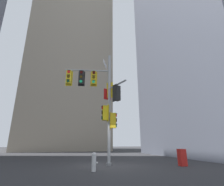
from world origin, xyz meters
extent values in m
plane|color=#2D2D30|center=(0.00, 0.00, 0.00)|extent=(120.00, 120.00, 0.00)
cube|color=slate|center=(15.85, 4.43, 21.08)|extent=(15.91, 15.91, 42.16)
cube|color=tan|center=(-2.92, 26.79, 18.27)|extent=(16.56, 16.56, 36.53)
cylinder|color=#9EA0A3|center=(0.00, 0.00, 3.89)|extent=(0.20, 0.20, 7.78)
cylinder|color=slate|center=(0.00, 0.00, 0.08)|extent=(0.36, 0.36, 0.16)
cylinder|color=#9EA0A3|center=(-1.60, 0.30, 6.51)|extent=(3.22, 0.71, 0.11)
cylinder|color=#9EA0A3|center=(0.29, -0.96, 5.12)|extent=(0.68, 1.96, 0.11)
cube|color=gold|center=(-1.09, 0.40, 5.91)|extent=(0.48, 0.12, 1.14)
cube|color=gold|center=(-1.12, 0.21, 5.91)|extent=(0.40, 0.40, 1.00)
cylinder|color=#360605|center=(-1.16, 0.01, 6.26)|extent=(0.21, 0.10, 0.20)
cube|color=black|center=(-1.16, 0.01, 6.38)|extent=(0.23, 0.11, 0.02)
cylinder|color=#3C2C06|center=(-1.16, 0.01, 5.91)|extent=(0.21, 0.10, 0.20)
cube|color=black|center=(-1.16, 0.01, 6.03)|extent=(0.23, 0.11, 0.02)
cylinder|color=#19C672|center=(-1.16, 0.01, 5.56)|extent=(0.21, 0.10, 0.20)
cube|color=black|center=(-1.16, 0.01, 5.68)|extent=(0.23, 0.11, 0.02)
cube|color=black|center=(-1.97, 0.56, 5.91)|extent=(0.48, 0.12, 1.14)
cube|color=black|center=(-2.00, 0.38, 5.91)|extent=(0.40, 0.40, 1.00)
cylinder|color=#360605|center=(-2.04, 0.18, 6.26)|extent=(0.21, 0.10, 0.20)
cube|color=black|center=(-2.04, 0.17, 6.38)|extent=(0.23, 0.11, 0.02)
cylinder|color=#3C2C06|center=(-2.04, 0.18, 5.91)|extent=(0.21, 0.10, 0.20)
cube|color=black|center=(-2.04, 0.17, 6.03)|extent=(0.23, 0.11, 0.02)
cylinder|color=#19C672|center=(-2.04, 0.18, 5.56)|extent=(0.21, 0.10, 0.20)
cube|color=black|center=(-2.04, 0.17, 5.68)|extent=(0.23, 0.11, 0.02)
cube|color=yellow|center=(-2.85, 0.73, 5.91)|extent=(0.48, 0.12, 1.14)
cube|color=yellow|center=(-2.88, 0.54, 5.91)|extent=(0.40, 0.40, 1.00)
cylinder|color=red|center=(-2.92, 0.34, 6.26)|extent=(0.21, 0.10, 0.20)
cube|color=black|center=(-2.92, 0.34, 6.38)|extent=(0.23, 0.11, 0.02)
cylinder|color=#3C2C06|center=(-2.92, 0.34, 5.91)|extent=(0.21, 0.10, 0.20)
cube|color=black|center=(-2.92, 0.34, 6.03)|extent=(0.23, 0.11, 0.02)
cylinder|color=#06311C|center=(-2.92, 0.34, 5.56)|extent=(0.21, 0.10, 0.20)
cube|color=black|center=(-2.92, 0.34, 5.68)|extent=(0.23, 0.11, 0.02)
cube|color=black|center=(0.11, -1.02, 4.52)|extent=(0.17, 0.47, 1.14)
cube|color=black|center=(0.29, -0.96, 4.52)|extent=(0.42, 0.42, 1.00)
cylinder|color=#360605|center=(0.48, -0.91, 4.87)|extent=(0.11, 0.21, 0.20)
cube|color=black|center=(0.48, -0.90, 4.99)|extent=(0.13, 0.23, 0.02)
cylinder|color=#3C2C06|center=(0.48, -0.91, 4.52)|extent=(0.11, 0.21, 0.20)
cube|color=black|center=(0.48, -0.90, 4.64)|extent=(0.13, 0.23, 0.02)
cylinder|color=#19C672|center=(0.48, -0.91, 4.17)|extent=(0.11, 0.21, 0.20)
cube|color=black|center=(0.48, -0.90, 4.29)|extent=(0.13, 0.23, 0.02)
cube|color=gold|center=(0.06, 0.09, 5.07)|extent=(0.42, 0.28, 1.14)
cube|color=gold|center=(0.16, 0.25, 5.07)|extent=(0.47, 0.47, 1.00)
cylinder|color=#360605|center=(0.27, 0.42, 5.42)|extent=(0.20, 0.16, 0.20)
cube|color=black|center=(0.27, 0.43, 5.54)|extent=(0.22, 0.18, 0.02)
cylinder|color=yellow|center=(0.27, 0.42, 5.07)|extent=(0.20, 0.16, 0.20)
cube|color=black|center=(0.27, 0.43, 5.19)|extent=(0.22, 0.18, 0.02)
cylinder|color=#06311C|center=(0.27, 0.42, 4.72)|extent=(0.20, 0.16, 0.20)
cube|color=black|center=(0.27, 0.43, 4.84)|extent=(0.22, 0.18, 0.02)
cube|color=yellow|center=(-0.11, 0.00, 3.35)|extent=(0.03, 0.48, 1.14)
cube|color=yellow|center=(-0.30, 0.00, 3.35)|extent=(0.34, 0.34, 1.00)
cylinder|color=red|center=(-0.50, 0.00, 3.70)|extent=(0.06, 0.20, 0.20)
cube|color=black|center=(-0.50, 0.00, 3.82)|extent=(0.07, 0.22, 0.02)
cylinder|color=#3C2C06|center=(-0.50, 0.00, 3.35)|extent=(0.06, 0.20, 0.20)
cube|color=black|center=(-0.50, 0.00, 3.47)|extent=(0.07, 0.22, 0.02)
cylinder|color=#06311C|center=(-0.50, 0.00, 3.00)|extent=(0.06, 0.20, 0.20)
cube|color=black|center=(-0.50, 0.00, 3.12)|extent=(0.07, 0.22, 0.02)
cube|color=gold|center=(0.10, -0.04, 2.84)|extent=(0.20, 0.46, 1.14)
cube|color=gold|center=(0.28, -0.11, 2.84)|extent=(0.44, 0.44, 1.00)
cylinder|color=red|center=(0.46, -0.18, 3.19)|extent=(0.13, 0.21, 0.20)
cube|color=black|center=(0.47, -0.18, 3.31)|extent=(0.15, 0.23, 0.02)
cylinder|color=#3C2C06|center=(0.46, -0.18, 2.84)|extent=(0.13, 0.21, 0.20)
cube|color=black|center=(0.47, -0.18, 2.96)|extent=(0.15, 0.23, 0.02)
cylinder|color=#06311C|center=(0.46, -0.18, 2.49)|extent=(0.13, 0.21, 0.20)
cube|color=black|center=(0.47, -0.18, 2.61)|extent=(0.15, 0.23, 0.02)
cube|color=white|center=(-0.32, 0.14, 7.11)|extent=(0.49, 1.10, 0.28)
cube|color=#19479E|center=(-0.32, 0.14, 7.11)|extent=(0.47, 1.07, 0.24)
cube|color=red|center=(-0.08, 0.21, 4.76)|extent=(0.60, 0.24, 0.80)
cube|color=white|center=(-0.08, 0.21, 4.76)|extent=(0.56, 0.23, 0.76)
cylinder|color=silver|center=(-1.30, -2.04, 0.37)|extent=(0.22, 0.22, 0.74)
sphere|color=silver|center=(-1.30, -2.04, 0.80)|extent=(0.23, 0.23, 0.23)
cylinder|color=silver|center=(-1.14, -2.04, 0.41)|extent=(0.10, 0.09, 0.09)
cube|color=red|center=(4.41, -1.39, 0.50)|extent=(0.44, 0.36, 1.01)
cube|color=black|center=(4.63, -1.39, 0.71)|extent=(0.01, 0.29, 0.36)
camera|label=1|loc=(-2.79, -11.04, 1.36)|focal=26.69mm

